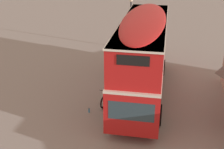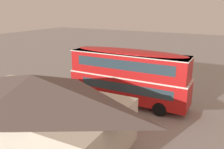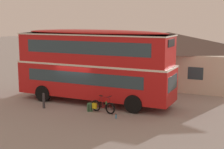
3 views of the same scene
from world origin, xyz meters
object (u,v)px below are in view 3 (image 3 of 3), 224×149
Objects in this scene: touring_bicycle at (102,106)px; kerb_bollard at (44,100)px; water_bottle_blue_sports at (116,116)px; double_decker_bus at (94,63)px; backpack_on_ground at (90,107)px.

kerb_bollard is (-3.68, -0.71, 0.12)m from touring_bicycle.
water_bottle_blue_sports is 0.27× the size of kerb_bollard.
water_bottle_blue_sports is (1.25, -0.73, -0.25)m from touring_bicycle.
kerb_bollard is (-2.17, -2.56, -2.15)m from double_decker_bus.
backpack_on_ground reaches higher than water_bottle_blue_sports.
touring_bicycle is at bearing 149.92° from water_bottle_blue_sports.
backpack_on_ground is at bearing -69.10° from double_decker_bus.
water_bottle_blue_sports is at bearing -0.18° from kerb_bollard.
touring_bicycle is 3.75m from kerb_bollard.
double_decker_bus is 19.41× the size of backpack_on_ground.
backpack_on_ground is 2.12m from water_bottle_blue_sports.
double_decker_bus is at bearing 137.03° from water_bottle_blue_sports.
backpack_on_ground is 2.99m from kerb_bollard.
double_decker_bus is at bearing 49.66° from kerb_bollard.
backpack_on_ground is 2.09× the size of water_bottle_blue_sports.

